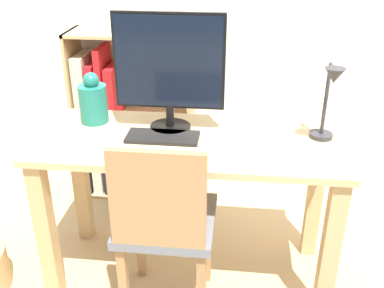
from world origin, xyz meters
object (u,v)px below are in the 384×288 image
desk_lamp (329,97)px  chair (164,222)px  monitor (169,66)px  bookshelf (116,126)px  vase (93,101)px  keyboard (163,137)px

desk_lamp → chair: size_ratio=0.39×
monitor → bookshelf: size_ratio=0.50×
monitor → desk_lamp: bearing=-6.4°
monitor → desk_lamp: monitor is taller
vase → chair: bearing=-45.9°
chair → keyboard: bearing=108.6°
keyboard → bookshelf: bookshelf is taller
desk_lamp → bookshelf: desk_lamp is taller
desk_lamp → bookshelf: (-1.11, 0.71, -0.50)m
chair → bookshelf: size_ratio=0.84×
vase → chair: size_ratio=0.27×
vase → chair: vase is taller
desk_lamp → chair: (-0.64, -0.29, -0.46)m
chair → monitor: bearing=103.1°
bookshelf → vase: bearing=-82.1°
keyboard → monitor: bearing=81.4°
desk_lamp → keyboard: bearing=-177.1°
monitor → bookshelf: (-0.45, 0.64, -0.58)m
keyboard → bookshelf: size_ratio=0.30×
vase → keyboard: bearing=-23.2°
vase → bookshelf: bearing=97.9°
chair → bookshelf: 1.11m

